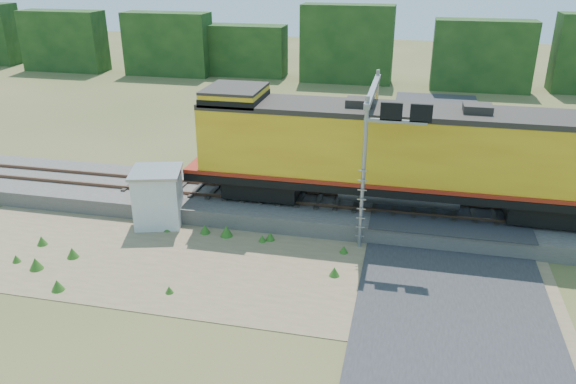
# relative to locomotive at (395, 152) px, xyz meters

# --- Properties ---
(ground) EXTENTS (140.00, 140.00, 0.00)m
(ground) POSITION_rel_locomotive_xyz_m (-4.35, -6.00, -3.53)
(ground) COLOR #475123
(ground) RESTS_ON ground
(ballast) EXTENTS (70.00, 5.00, 0.80)m
(ballast) POSITION_rel_locomotive_xyz_m (-4.35, 0.00, -3.13)
(ballast) COLOR slate
(ballast) RESTS_ON ground
(rails) EXTENTS (70.00, 1.54, 0.16)m
(rails) POSITION_rel_locomotive_xyz_m (-4.35, 0.00, -2.65)
(rails) COLOR brown
(rails) RESTS_ON ballast
(dirt_shoulder) EXTENTS (26.00, 8.00, 0.03)m
(dirt_shoulder) POSITION_rel_locomotive_xyz_m (-6.35, -5.50, -3.51)
(dirt_shoulder) COLOR #8C7754
(dirt_shoulder) RESTS_ON ground
(road) EXTENTS (7.00, 66.00, 0.86)m
(road) POSITION_rel_locomotive_xyz_m (2.65, -5.26, -3.44)
(road) COLOR #38383A
(road) RESTS_ON ground
(tree_line_north) EXTENTS (130.00, 3.00, 6.50)m
(tree_line_north) POSITION_rel_locomotive_xyz_m (-4.35, 32.00, -0.46)
(tree_line_north) COLOR #143312
(tree_line_north) RESTS_ON ground
(weed_clumps) EXTENTS (15.00, 6.20, 0.56)m
(weed_clumps) POSITION_rel_locomotive_xyz_m (-7.85, -5.90, -3.53)
(weed_clumps) COLOR #2E631C
(weed_clumps) RESTS_ON ground
(locomotive) EXTENTS (20.18, 3.08, 5.21)m
(locomotive) POSITION_rel_locomotive_xyz_m (0.00, 0.00, 0.00)
(locomotive) COLOR black
(locomotive) RESTS_ON rails
(shed) EXTENTS (2.81, 2.81, 2.69)m
(shed) POSITION_rel_locomotive_xyz_m (-10.71, -2.51, -2.17)
(shed) COLOR silver
(shed) RESTS_ON ground
(signal_gantry) EXTENTS (2.66, 6.20, 6.72)m
(signal_gantry) POSITION_rel_locomotive_xyz_m (-0.84, -0.65, 1.53)
(signal_gantry) COLOR gray
(signal_gantry) RESTS_ON ground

